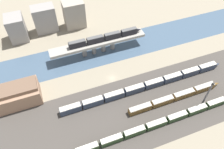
# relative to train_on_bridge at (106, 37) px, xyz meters

# --- Properties ---
(ground_plane) EXTENTS (400.00, 400.00, 0.00)m
(ground_plane) POSITION_rel_train_on_bridge_xyz_m (-4.80, -23.42, -10.22)
(ground_plane) COLOR gray
(railbed_yard) EXTENTS (280.00, 42.00, 0.01)m
(railbed_yard) POSITION_rel_train_on_bridge_xyz_m (-4.80, -47.42, -10.21)
(railbed_yard) COLOR #423D38
(railbed_yard) RESTS_ON ground
(river_water) EXTENTS (320.00, 24.69, 0.01)m
(river_water) POSITION_rel_train_on_bridge_xyz_m (-4.80, -0.00, -10.21)
(river_water) COLOR #3D5166
(river_water) RESTS_ON ground
(bridge) EXTENTS (59.53, 7.25, 8.30)m
(bridge) POSITION_rel_train_on_bridge_xyz_m (-4.80, -0.00, -3.63)
(bridge) COLOR gray
(bridge) RESTS_ON ground
(train_on_bridge) EXTENTS (46.68, 2.78, 3.91)m
(train_on_bridge) POSITION_rel_train_on_bridge_xyz_m (0.00, 0.00, 0.00)
(train_on_bridge) COLOR black
(train_on_bridge) RESTS_ON bridge
(train_yard_near) EXTENTS (92.80, 2.73, 3.58)m
(train_yard_near) POSITION_rel_train_on_bridge_xyz_m (11.06, -58.88, -8.46)
(train_yard_near) COLOR #23381E
(train_yard_near) RESTS_ON ground
(train_yard_mid) EXTENTS (53.88, 2.91, 3.65)m
(train_yard_mid) POSITION_rel_train_on_bridge_xyz_m (21.00, -48.59, -8.43)
(train_yard_mid) COLOR brown
(train_yard_mid) RESTS_ON ground
(train_yard_far) EXTENTS (95.33, 3.08, 4.10)m
(train_yard_far) POSITION_rel_train_on_bridge_xyz_m (10.02, -36.71, -8.20)
(train_yard_far) COLOR #2D384C
(train_yard_far) RESTS_ON ground
(warehouse_building) EXTENTS (23.20, 13.27, 10.95)m
(warehouse_building) POSITION_rel_train_on_bridge_xyz_m (-55.32, -20.95, -5.01)
(warehouse_building) COLOR #937056
(warehouse_building) RESTS_ON ground
(signal_tower) EXTENTS (1.00, 0.83, 16.88)m
(signal_tower) POSITION_rel_train_on_bridge_xyz_m (32.46, -56.11, -1.77)
(signal_tower) COLOR #4C4C51
(signal_tower) RESTS_ON ground
(city_block_left) EXTENTS (10.89, 12.77, 16.82)m
(city_block_left) POSITION_rel_train_on_bridge_xyz_m (-49.89, 30.93, -1.81)
(city_block_left) COLOR gray
(city_block_left) RESTS_ON ground
(city_block_center) EXTENTS (14.68, 9.67, 18.11)m
(city_block_center) POSITION_rel_train_on_bridge_xyz_m (-31.19, 33.85, -1.16)
(city_block_center) COLOR gray
(city_block_center) RESTS_ON ground
(city_block_right) EXTENTS (13.80, 10.56, 18.92)m
(city_block_right) POSITION_rel_train_on_bridge_xyz_m (-11.60, 31.85, -0.76)
(city_block_right) COLOR gray
(city_block_right) RESTS_ON ground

